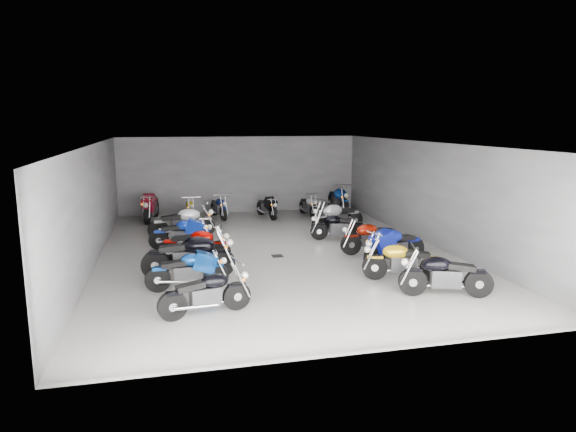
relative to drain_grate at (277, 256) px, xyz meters
name	(u,v)px	position (x,y,z in m)	size (l,w,h in m)	color
ground	(274,252)	(0.00, 0.50, -0.01)	(14.00, 14.00, 0.00)	#9D9A95
wall_back	(240,175)	(0.00, 7.50, 1.59)	(10.00, 0.10, 3.20)	gray
wall_left	(93,205)	(-5.00, 0.50, 1.59)	(0.10, 14.00, 3.20)	gray
wall_right	(429,193)	(5.00, 0.50, 1.59)	(0.10, 14.00, 3.20)	gray
ceiling	(273,143)	(0.00, 0.50, 3.21)	(10.00, 14.00, 0.04)	black
drain_grate	(277,256)	(0.00, 0.00, 0.00)	(0.32, 0.32, 0.01)	black
motorcycle_left_a	(206,293)	(-2.34, -4.12, 0.46)	(1.90, 0.58, 0.85)	black
motorcycle_left_b	(188,271)	(-2.62, -2.45, 0.45)	(1.90, 0.37, 0.84)	black
motorcycle_left_c	(190,256)	(-2.54, -1.50, 0.55)	(2.31, 0.52, 1.02)	black
motorcycle_left_d	(195,245)	(-2.33, -0.11, 0.48)	(1.97, 0.75, 0.89)	black
motorcycle_left_e	(182,234)	(-2.63, 1.53, 0.46)	(1.94, 0.43, 0.85)	black
motorcycle_left_f	(183,223)	(-2.56, 2.93, 0.52)	(2.21, 0.52, 0.97)	black
motorcycle_right_a	(445,275)	(2.87, -4.21, 0.49)	(2.00, 0.78, 0.91)	black
motorcycle_right_b	(403,261)	(2.50, -2.92, 0.48)	(1.95, 0.79, 0.89)	black
motorcycle_right_c	(394,247)	(2.87, -1.63, 0.51)	(2.06, 0.87, 0.94)	black
motorcycle_right_d	(373,237)	(2.78, -0.34, 0.48)	(2.03, 0.40, 0.89)	black
motorcycle_right_e	(338,226)	(2.38, 1.60, 0.44)	(1.87, 0.49, 0.83)	black
motorcycle_right_f	(337,217)	(2.70, 2.65, 0.53)	(2.14, 0.99, 0.99)	black
motorcycle_back_a	(151,207)	(-3.66, 6.34, 0.55)	(0.59, 2.33, 1.03)	black
motorcycle_back_b	(190,209)	(-2.18, 6.10, 0.44)	(0.37, 1.84, 0.81)	black
motorcycle_back_c	(219,207)	(-1.04, 6.25, 0.45)	(0.51, 1.91, 0.84)	black
motorcycle_back_d	(267,207)	(0.85, 5.92, 0.44)	(0.54, 1.86, 0.83)	black
motorcycle_back_e	(308,205)	(2.57, 5.89, 0.44)	(0.40, 1.85, 0.81)	black
motorcycle_back_f	(338,200)	(4.00, 6.32, 0.56)	(0.46, 2.37, 1.04)	black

